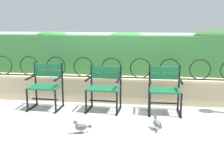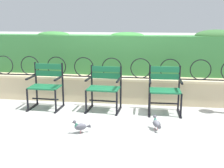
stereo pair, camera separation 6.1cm
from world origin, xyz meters
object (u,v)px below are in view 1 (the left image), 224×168
at_px(park_chair_left, 46,85).
at_px(park_chair_right, 165,88).
at_px(pigeon_far_side, 157,123).
at_px(park_chair_centre, 104,87).
at_px(pigeon_near_chairs, 82,127).

bearing_deg(park_chair_left, park_chair_right, 0.66).
bearing_deg(park_chair_right, pigeon_far_side, -99.04).
distance_m(park_chair_right, pigeon_far_side, 1.01).
relative_size(park_chair_centre, pigeon_far_side, 2.97).
bearing_deg(park_chair_right, park_chair_centre, -179.95).
height_order(pigeon_near_chairs, pigeon_far_side, same).
bearing_deg(pigeon_far_side, park_chair_centre, 137.01).
bearing_deg(park_chair_left, pigeon_far_side, -22.79).
bearing_deg(park_chair_left, park_chair_centre, 1.28).
xyz_separation_m(park_chair_centre, pigeon_far_side, (1.00, -0.93, -0.35)).
bearing_deg(pigeon_near_chairs, park_chair_right, 43.25).
height_order(park_chair_centre, park_chair_right, park_chair_right).
xyz_separation_m(park_chair_centre, park_chair_right, (1.15, 0.00, 0.00)).
relative_size(park_chair_centre, pigeon_near_chairs, 3.07).
relative_size(park_chair_right, pigeon_far_side, 3.07).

